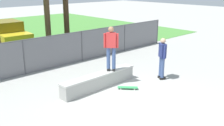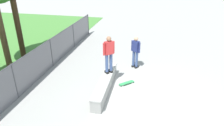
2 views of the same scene
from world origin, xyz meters
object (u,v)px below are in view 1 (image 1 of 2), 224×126
(concrete_ledge, at_px, (99,81))
(car_yellow, at_px, (8,33))
(bystander, at_px, (162,57))
(skateboard, at_px, (128,87))
(skateboarder, at_px, (111,47))

(concrete_ledge, height_order, car_yellow, car_yellow)
(concrete_ledge, xyz_separation_m, bystander, (2.66, -1.06, 0.71))
(skateboard, bearing_deg, concrete_ledge, 128.54)
(skateboarder, xyz_separation_m, bystander, (2.06, -1.02, -0.59))
(skateboarder, height_order, bystander, skateboarder)
(concrete_ledge, height_order, skateboarder, skateboarder)
(bystander, bearing_deg, skateboarder, 153.73)
(skateboard, distance_m, bystander, 2.17)
(car_yellow, xyz_separation_m, bystander, (2.31, -10.83, 0.17))
(concrete_ledge, relative_size, car_yellow, 0.83)
(skateboard, bearing_deg, bystander, -4.84)
(skateboarder, xyz_separation_m, skateboard, (0.11, -0.85, -1.53))
(skateboarder, bearing_deg, skateboard, -82.57)
(concrete_ledge, xyz_separation_m, skateboarder, (0.60, -0.04, 1.30))
(skateboard, relative_size, car_yellow, 0.17)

